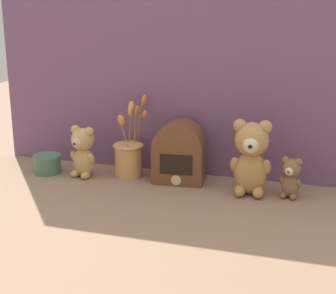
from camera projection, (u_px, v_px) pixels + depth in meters
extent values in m
plane|color=#8E7056|center=(166.00, 185.00, 1.90)|extent=(4.00, 4.00, 0.00)
cube|color=#704C70|center=(179.00, 72.00, 1.95)|extent=(1.50, 0.02, 0.80)
ellipsoid|color=tan|center=(250.00, 173.00, 1.81)|extent=(0.12, 0.10, 0.16)
sphere|color=tan|center=(252.00, 139.00, 1.77)|extent=(0.12, 0.12, 0.12)
sphere|color=beige|center=(251.00, 145.00, 1.73)|extent=(0.06, 0.06, 0.06)
sphere|color=black|center=(250.00, 147.00, 1.71)|extent=(0.02, 0.02, 0.02)
sphere|color=tan|center=(265.00, 127.00, 1.75)|extent=(0.05, 0.05, 0.05)
sphere|color=tan|center=(240.00, 126.00, 1.77)|extent=(0.05, 0.05, 0.05)
ellipsoid|color=tan|center=(266.00, 167.00, 1.78)|extent=(0.04, 0.06, 0.07)
ellipsoid|color=tan|center=(235.00, 165.00, 1.80)|extent=(0.04, 0.06, 0.07)
ellipsoid|color=tan|center=(258.00, 192.00, 1.78)|extent=(0.04, 0.06, 0.04)
ellipsoid|color=tan|center=(240.00, 191.00, 1.80)|extent=(0.04, 0.06, 0.04)
ellipsoid|color=tan|center=(84.00, 162.00, 1.99)|extent=(0.10, 0.08, 0.12)
sphere|color=tan|center=(83.00, 139.00, 1.96)|extent=(0.09, 0.09, 0.09)
sphere|color=#D1B289|center=(78.00, 143.00, 1.94)|extent=(0.04, 0.04, 0.04)
sphere|color=black|center=(75.00, 144.00, 1.92)|extent=(0.01, 0.01, 0.01)
sphere|color=tan|center=(89.00, 131.00, 1.94)|extent=(0.04, 0.04, 0.04)
sphere|color=tan|center=(76.00, 130.00, 1.97)|extent=(0.04, 0.04, 0.04)
ellipsoid|color=tan|center=(91.00, 159.00, 1.96)|extent=(0.03, 0.04, 0.05)
ellipsoid|color=tan|center=(74.00, 156.00, 2.00)|extent=(0.03, 0.04, 0.05)
ellipsoid|color=tan|center=(85.00, 175.00, 1.97)|extent=(0.04, 0.05, 0.03)
ellipsoid|color=tan|center=(76.00, 173.00, 1.99)|extent=(0.04, 0.05, 0.03)
ellipsoid|color=olive|center=(290.00, 186.00, 1.78)|extent=(0.07, 0.06, 0.08)
sphere|color=olive|center=(292.00, 168.00, 1.76)|extent=(0.06, 0.06, 0.06)
sphere|color=beige|center=(289.00, 171.00, 1.74)|extent=(0.03, 0.03, 0.03)
sphere|color=black|center=(288.00, 172.00, 1.73)|extent=(0.01, 0.01, 0.01)
sphere|color=olive|center=(299.00, 162.00, 1.75)|extent=(0.03, 0.03, 0.03)
sphere|color=olive|center=(285.00, 160.00, 1.77)|extent=(0.03, 0.03, 0.03)
ellipsoid|color=olive|center=(299.00, 184.00, 1.76)|extent=(0.02, 0.03, 0.04)
ellipsoid|color=olive|center=(282.00, 181.00, 1.79)|extent=(0.02, 0.03, 0.04)
ellipsoid|color=olive|center=(293.00, 197.00, 1.77)|extent=(0.03, 0.04, 0.02)
ellipsoid|color=olive|center=(283.00, 195.00, 1.78)|extent=(0.03, 0.04, 0.02)
cylinder|color=tan|center=(129.00, 160.00, 1.99)|extent=(0.11, 0.11, 0.13)
torus|color=tan|center=(128.00, 145.00, 1.97)|extent=(0.12, 0.12, 0.01)
cylinder|color=#9E7542|center=(124.00, 133.00, 1.92)|extent=(0.04, 0.01, 0.11)
ellipsoid|color=orange|center=(122.00, 120.00, 1.89)|extent=(0.04, 0.03, 0.05)
cylinder|color=#9E7542|center=(131.00, 126.00, 1.98)|extent=(0.02, 0.00, 0.13)
ellipsoid|color=gold|center=(131.00, 109.00, 1.97)|extent=(0.03, 0.02, 0.06)
cylinder|color=#9E7542|center=(138.00, 122.00, 1.97)|extent=(0.05, 0.04, 0.16)
ellipsoid|color=orange|center=(144.00, 100.00, 1.97)|extent=(0.04, 0.04, 0.05)
cylinder|color=#9E7542|center=(135.00, 127.00, 1.96)|extent=(0.02, 0.02, 0.13)
ellipsoid|color=#C65B28|center=(137.00, 110.00, 1.95)|extent=(0.03, 0.03, 0.04)
cylinder|color=#9E7542|center=(139.00, 129.00, 1.97)|extent=(0.03, 0.04, 0.11)
ellipsoid|color=orange|center=(145.00, 114.00, 1.96)|extent=(0.03, 0.04, 0.04)
cube|color=brown|center=(179.00, 164.00, 1.93)|extent=(0.20, 0.14, 0.14)
cylinder|color=brown|center=(179.00, 146.00, 1.91)|extent=(0.20, 0.14, 0.19)
cube|color=black|center=(176.00, 165.00, 1.87)|extent=(0.12, 0.02, 0.08)
cylinder|color=#D6BC7A|center=(176.00, 181.00, 1.88)|extent=(0.04, 0.01, 0.04)
cylinder|color=#47705B|center=(47.00, 166.00, 2.03)|extent=(0.10, 0.10, 0.06)
cylinder|color=#47705B|center=(46.00, 157.00, 2.02)|extent=(0.11, 0.11, 0.01)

